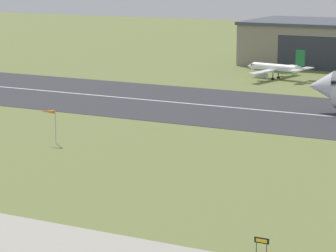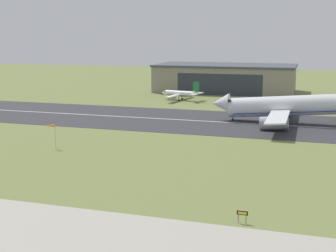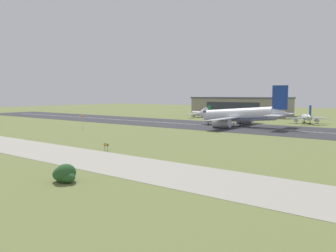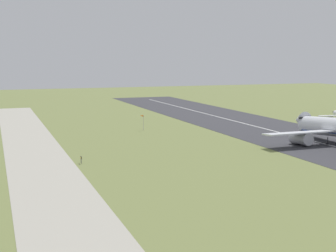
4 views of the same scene
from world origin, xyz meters
The scene contains 4 objects.
ground_plane centered at (0.00, 59.82, 0.00)m, with size 604.22×604.22×0.00m, color olive.
airplane_parked_west centered at (-31.02, 163.44, 2.67)m, with size 17.79×22.09×7.89m.
windsock_pole centered at (-37.89, 74.86, 5.05)m, with size 2.62×1.13×5.64m.
runway_sign centered at (11.81, 43.08, 1.35)m, with size 1.58×0.13×1.79m.
Camera 1 is at (39.14, -29.10, 28.94)m, focal length 85.00 mm.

